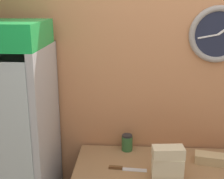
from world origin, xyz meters
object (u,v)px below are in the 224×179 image
Objects in this scene: condiment_jar at (127,143)px; sandwich_flat_left at (211,159)px; chefs_knife at (122,168)px; sandwich_stack_bottom at (167,172)px; sandwich_stack_middle at (168,162)px; beverage_cooler at (14,140)px; sandwich_stack_top at (168,152)px.

sandwich_flat_left is at bearing -15.02° from condiment_jar.
chefs_knife is at bearing -95.81° from condiment_jar.
chefs_knife is (-0.70, -0.14, -0.03)m from sandwich_flat_left.
sandwich_stack_bottom is 1.00× the size of sandwich_stack_middle.
beverage_cooler is 7.75× the size of sandwich_flat_left.
sandwich_flat_left is 0.69m from condiment_jar.
sandwich_stack_top reaches higher than condiment_jar.
sandwich_stack_top is at bearing 180.00° from sandwich_stack_bottom.
chefs_knife is 0.32m from condiment_jar.
condiment_jar is (-0.66, 0.18, 0.03)m from sandwich_flat_left.
sandwich_stack_bottom is 0.34m from chefs_knife.
sandwich_stack_middle is at bearing -53.46° from condiment_jar.
sandwich_stack_top is (-0.00, 0.00, 0.16)m from sandwich_stack_bottom.
condiment_jar is at bearing 84.19° from chefs_knife.
condiment_jar reaches higher than sandwich_flat_left.
chefs_knife is (-0.33, 0.09, -0.19)m from sandwich_stack_top.
sandwich_stack_top is at bearing -9.42° from beverage_cooler.
sandwich_stack_bottom is (1.20, -0.20, -0.13)m from beverage_cooler.
sandwich_stack_top is (0.00, 0.00, 0.08)m from sandwich_stack_middle.
sandwich_flat_left is (0.37, 0.22, -0.00)m from sandwich_stack_bottom.
sandwich_stack_middle is (1.20, -0.20, -0.05)m from beverage_cooler.
sandwich_stack_top is (1.20, -0.20, 0.03)m from beverage_cooler.
beverage_cooler is 9.03× the size of sandwich_stack_bottom.
condiment_jar is (-0.30, 0.40, -0.13)m from sandwich_stack_top.
sandwich_stack_bottom is at bearing -148.70° from sandwich_flat_left.
sandwich_flat_left is at bearing 0.88° from beverage_cooler.
beverage_cooler is 1.22m from sandwich_stack_bottom.
beverage_cooler is at bearing 172.55° from chefs_knife.
sandwich_stack_top is 0.46m from sandwich_flat_left.
beverage_cooler reaches higher than sandwich_stack_bottom.
sandwich_flat_left is at bearing 31.30° from sandwich_stack_top.
sandwich_stack_bottom is 0.96× the size of sandwich_stack_top.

